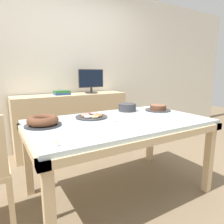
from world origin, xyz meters
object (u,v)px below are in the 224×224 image
(computer_monitor, at_px, (91,81))
(tealight_centre, at_px, (134,114))
(tealight_right_edge, at_px, (159,127))
(book_stack, at_px, (62,93))
(plate_stack, at_px, (127,107))
(cake_chocolate_round, at_px, (158,108))
(cake_golden_bundt, at_px, (43,121))
(tealight_left_edge, at_px, (115,121))
(tealight_near_cakes, at_px, (57,144))
(tealight_near_front, at_px, (167,116))
(pastry_platter, at_px, (91,116))

(computer_monitor, height_order, tealight_centre, computer_monitor)
(tealight_right_edge, bearing_deg, book_stack, 98.48)
(plate_stack, bearing_deg, tealight_centre, -107.57)
(cake_chocolate_round, relative_size, cake_golden_bundt, 0.98)
(book_stack, height_order, tealight_right_edge, book_stack)
(cake_chocolate_round, distance_m, cake_golden_bundt, 1.35)
(computer_monitor, height_order, tealight_left_edge, computer_monitor)
(book_stack, xyz_separation_m, tealight_centre, (0.40, -1.26, -0.15))
(book_stack, xyz_separation_m, tealight_right_edge, (0.27, -1.79, -0.15))
(computer_monitor, distance_m, cake_golden_bundt, 1.62)
(computer_monitor, height_order, cake_golden_bundt, computer_monitor)
(tealight_left_edge, relative_size, tealight_near_cakes, 1.00)
(tealight_right_edge, height_order, tealight_near_front, same)
(tealight_near_front, distance_m, tealight_near_cakes, 1.21)
(cake_golden_bundt, distance_m, plate_stack, 1.03)
(tealight_near_cakes, bearing_deg, tealight_near_front, 11.06)
(tealight_centre, bearing_deg, cake_chocolate_round, 8.67)
(pastry_platter, relative_size, tealight_near_cakes, 8.13)
(tealight_centre, bearing_deg, tealight_near_front, -50.45)
(pastry_platter, bearing_deg, book_stack, 87.77)
(computer_monitor, distance_m, plate_stack, 1.07)
(tealight_centre, height_order, tealight_near_cakes, same)
(tealight_centre, bearing_deg, plate_stack, 72.43)
(cake_golden_bundt, height_order, tealight_near_cakes, cake_golden_bundt)
(book_stack, relative_size, tealight_centre, 5.65)
(tealight_centre, distance_m, tealight_near_front, 0.35)
(tealight_centre, xyz_separation_m, tealight_near_cakes, (-0.97, -0.50, 0.00))
(pastry_platter, xyz_separation_m, tealight_centre, (0.45, -0.12, -0.01))
(book_stack, height_order, tealight_left_edge, book_stack)
(cake_golden_bundt, bearing_deg, tealight_centre, -2.44)
(cake_chocolate_round, height_order, tealight_near_cakes, cake_chocolate_round)
(tealight_centre, relative_size, tealight_left_edge, 1.00)
(computer_monitor, bearing_deg, cake_chocolate_round, -74.84)
(book_stack, distance_m, tealight_left_edge, 1.43)
(book_stack, distance_m, tealight_right_edge, 1.81)
(computer_monitor, xyz_separation_m, tealight_near_cakes, (-1.05, -1.76, -0.30))
(tealight_right_edge, bearing_deg, tealight_near_front, 35.94)
(cake_chocolate_round, bearing_deg, tealight_centre, -171.33)
(plate_stack, distance_m, tealight_left_edge, 0.56)
(book_stack, xyz_separation_m, tealight_left_edge, (0.06, -1.42, -0.15))
(tealight_left_edge, distance_m, tealight_near_front, 0.57)
(book_stack, distance_m, cake_golden_bundt, 1.34)
(cake_chocolate_round, height_order, tealight_left_edge, cake_chocolate_round)
(cake_chocolate_round, xyz_separation_m, pastry_platter, (-0.85, 0.06, -0.01))
(tealight_near_front, xyz_separation_m, tealight_near_cakes, (-1.19, -0.23, 0.00))
(cake_golden_bundt, xyz_separation_m, tealight_centre, (0.94, -0.04, -0.03))
(tealight_near_front, bearing_deg, computer_monitor, 95.15)
(computer_monitor, height_order, book_stack, computer_monitor)
(book_stack, relative_size, tealight_near_front, 5.65)
(tealight_centre, bearing_deg, tealight_left_edge, -155.09)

